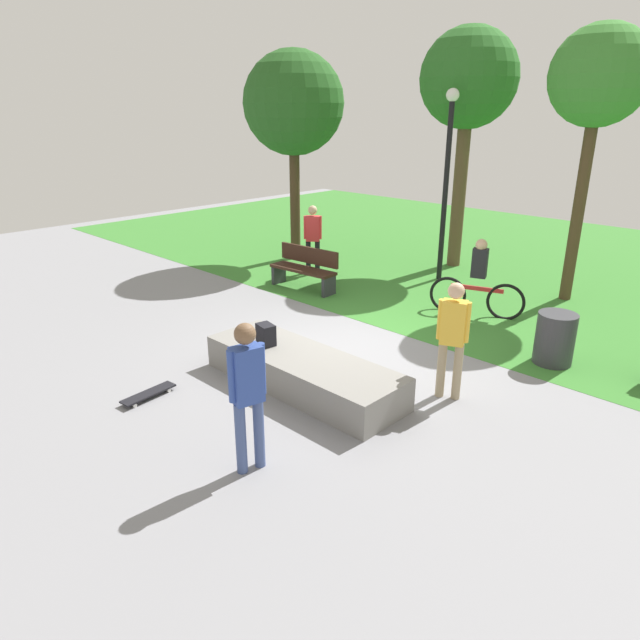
# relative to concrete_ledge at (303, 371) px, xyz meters

# --- Properties ---
(ground_plane) EXTENTS (28.00, 28.00, 0.00)m
(ground_plane) POSITION_rel_concrete_ledge_xyz_m (-0.43, 1.49, -0.24)
(ground_plane) COLOR gray
(grass_lawn) EXTENTS (26.60, 12.88, 0.01)m
(grass_lawn) POSITION_rel_concrete_ledge_xyz_m (-0.43, 9.05, -0.24)
(grass_lawn) COLOR #387A2D
(grass_lawn) RESTS_ON ground_plane
(concrete_ledge) EXTENTS (3.16, 1.04, 0.48)m
(concrete_ledge) POSITION_rel_concrete_ledge_xyz_m (0.00, 0.00, 0.00)
(concrete_ledge) COLOR gray
(concrete_ledge) RESTS_ON ground_plane
(backpack_on_ledge) EXTENTS (0.31, 0.25, 0.32)m
(backpack_on_ledge) POSITION_rel_concrete_ledge_xyz_m (-0.68, -0.09, 0.40)
(backpack_on_ledge) COLOR black
(backpack_on_ledge) RESTS_ON concrete_ledge
(skater_performing_trick) EXTENTS (0.27, 0.42, 1.74)m
(skater_performing_trick) POSITION_rel_concrete_ledge_xyz_m (1.01, -1.79, 0.78)
(skater_performing_trick) COLOR #3F5184
(skater_performing_trick) RESTS_ON ground_plane
(skater_watching) EXTENTS (0.40, 0.31, 1.66)m
(skater_watching) POSITION_rel_concrete_ledge_xyz_m (1.67, 1.18, 0.72)
(skater_watching) COLOR tan
(skater_watching) RESTS_ON ground_plane
(skateboard_by_ledge) EXTENTS (0.27, 0.82, 0.08)m
(skateboard_by_ledge) POSITION_rel_concrete_ledge_xyz_m (-1.29, -1.73, -0.18)
(skateboard_by_ledge) COLOR black
(skateboard_by_ledge) RESTS_ON ground_plane
(park_bench_near_path) EXTENTS (1.63, 0.59, 0.91)m
(park_bench_near_path) POSITION_rel_concrete_ledge_xyz_m (-3.36, 3.35, 0.24)
(park_bench_near_path) COLOR #331E14
(park_bench_near_path) RESTS_ON ground_plane
(tree_tall_oak) EXTENTS (2.25, 2.25, 5.54)m
(tree_tall_oak) POSITION_rel_concrete_ledge_xyz_m (-2.07, 7.39, 4.08)
(tree_tall_oak) COLOR brown
(tree_tall_oak) RESTS_ON grass_lawn
(tree_slender_maple) EXTENTS (2.49, 2.49, 5.13)m
(tree_slender_maple) POSITION_rel_concrete_ledge_xyz_m (-5.53, 5.12, 3.61)
(tree_slender_maple) COLOR #42301E
(tree_slender_maple) RESTS_ON grass_lawn
(tree_leaning_ash) EXTENTS (1.84, 1.84, 5.25)m
(tree_leaning_ash) POSITION_rel_concrete_ledge_xyz_m (1.08, 6.65, 4.01)
(tree_leaning_ash) COLOR #4C3823
(tree_leaning_ash) RESTS_ON grass_lawn
(lamp_post) EXTENTS (0.28, 0.28, 4.17)m
(lamp_post) POSITION_rel_concrete_ledge_xyz_m (-1.64, 6.06, 2.29)
(lamp_post) COLOR black
(lamp_post) RESTS_ON ground_plane
(trash_bin) EXTENTS (0.60, 0.60, 0.82)m
(trash_bin) POSITION_rel_concrete_ledge_xyz_m (2.24, 3.30, 0.17)
(trash_bin) COLOR #333338
(trash_bin) RESTS_ON ground_plane
(pedestrian_with_backpack) EXTENTS (0.44, 0.45, 1.63)m
(pedestrian_with_backpack) POSITION_rel_concrete_ledge_xyz_m (-4.15, 4.39, 0.73)
(pedestrian_with_backpack) COLOR black
(pedestrian_with_backpack) RESTS_ON ground_plane
(cyclist_on_bicycle) EXTENTS (1.74, 0.65, 1.52)m
(cyclist_on_bicycle) POSITION_rel_concrete_ledge_xyz_m (0.22, 4.46, 0.39)
(cyclist_on_bicycle) COLOR black
(cyclist_on_bicycle) RESTS_ON ground_plane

